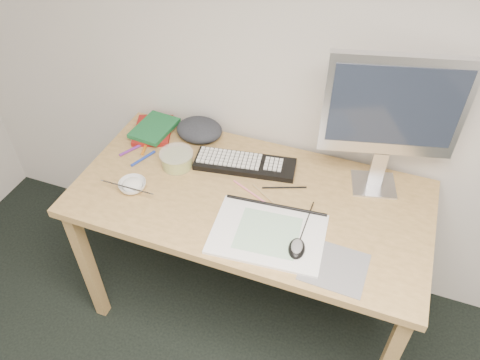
% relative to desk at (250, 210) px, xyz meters
% --- Properties ---
extents(desk, '(1.40, 0.70, 0.75)m').
position_rel_desk_xyz_m(desk, '(0.00, 0.00, 0.00)').
color(desk, tan).
rests_on(desk, ground).
extents(mousepad, '(0.22, 0.20, 0.00)m').
position_rel_desk_xyz_m(mousepad, '(0.39, -0.23, 0.08)').
color(mousepad, slate).
rests_on(mousepad, desk).
extents(sketchpad, '(0.43, 0.32, 0.01)m').
position_rel_desk_xyz_m(sketchpad, '(0.13, -0.17, 0.09)').
color(sketchpad, white).
rests_on(sketchpad, desk).
extents(keyboard, '(0.44, 0.20, 0.02)m').
position_rel_desk_xyz_m(keyboard, '(-0.08, 0.16, 0.09)').
color(keyboard, black).
rests_on(keyboard, desk).
extents(monitor, '(0.49, 0.19, 0.58)m').
position_rel_desk_xyz_m(monitor, '(0.45, 0.23, 0.44)').
color(monitor, silver).
rests_on(monitor, desk).
extents(mouse, '(0.07, 0.10, 0.03)m').
position_rel_desk_xyz_m(mouse, '(0.25, -0.21, 0.11)').
color(mouse, black).
rests_on(mouse, sketchpad).
extents(rice_bowl, '(0.13, 0.13, 0.03)m').
position_rel_desk_xyz_m(rice_bowl, '(-0.45, -0.13, 0.10)').
color(rice_bowl, white).
rests_on(rice_bowl, desk).
extents(chopsticks, '(0.22, 0.02, 0.02)m').
position_rel_desk_xyz_m(chopsticks, '(-0.45, -0.16, 0.12)').
color(chopsticks, '#BCBBBE').
rests_on(chopsticks, rice_bowl).
extents(fruit_tub, '(0.15, 0.15, 0.07)m').
position_rel_desk_xyz_m(fruit_tub, '(-0.35, 0.06, 0.12)').
color(fruit_tub, '#ECC753').
rests_on(fruit_tub, desk).
extents(book_red, '(0.23, 0.26, 0.02)m').
position_rel_desk_xyz_m(book_red, '(-0.55, 0.23, 0.09)').
color(book_red, maroon).
rests_on(book_red, desk).
extents(book_green, '(0.17, 0.22, 0.02)m').
position_rel_desk_xyz_m(book_green, '(-0.54, 0.23, 0.11)').
color(book_green, '#175F30').
rests_on(book_green, book_red).
extents(cloth_lump, '(0.21, 0.19, 0.07)m').
position_rel_desk_xyz_m(cloth_lump, '(-0.34, 0.28, 0.12)').
color(cloth_lump, '#272A2F').
rests_on(cloth_lump, desk).
extents(pencil_pink, '(0.18, 0.09, 0.01)m').
position_rel_desk_xyz_m(pencil_pink, '(-0.00, 0.01, 0.09)').
color(pencil_pink, pink).
rests_on(pencil_pink, desk).
extents(pencil_tan, '(0.17, 0.11, 0.01)m').
position_rel_desk_xyz_m(pencil_tan, '(0.07, 0.01, 0.09)').
color(pencil_tan, tan).
rests_on(pencil_tan, desk).
extents(pencil_black, '(0.17, 0.07, 0.01)m').
position_rel_desk_xyz_m(pencil_black, '(0.11, 0.09, 0.09)').
color(pencil_black, black).
rests_on(pencil_black, desk).
extents(marker_blue, '(0.06, 0.12, 0.01)m').
position_rel_desk_xyz_m(marker_blue, '(-0.50, 0.05, 0.09)').
color(marker_blue, '#1D359D').
rests_on(marker_blue, desk).
extents(marker_orange, '(0.05, 0.13, 0.01)m').
position_rel_desk_xyz_m(marker_orange, '(-0.54, 0.13, 0.09)').
color(marker_orange, orange).
rests_on(marker_orange, desk).
extents(marker_purple, '(0.07, 0.12, 0.01)m').
position_rel_desk_xyz_m(marker_purple, '(-0.58, 0.09, 0.09)').
color(marker_purple, '#632485').
rests_on(marker_purple, desk).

